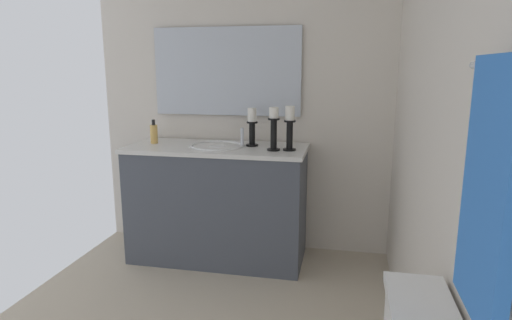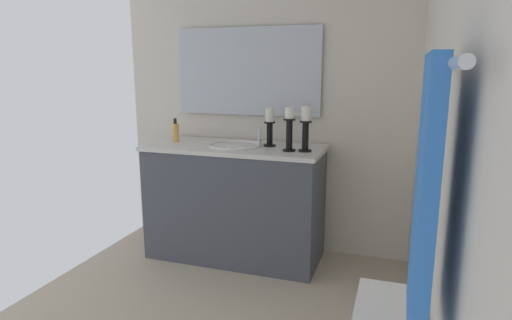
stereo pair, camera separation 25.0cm
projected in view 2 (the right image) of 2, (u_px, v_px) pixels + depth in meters
wall_back at (439, 123)px, 1.61m from camera, size 3.05×0.04×2.45m
wall_left at (264, 94)px, 3.38m from camera, size 0.04×2.33×2.45m
vanity_cabinet at (235, 202)px, 3.29m from camera, size 0.58×1.32×0.86m
sink_basin at (235, 151)px, 3.21m from camera, size 0.40×0.40×0.24m
mirror at (247, 72)px, 3.35m from camera, size 0.02×1.15×0.67m
candle_holder_tall at (306, 128)px, 2.95m from camera, size 0.09×0.09×0.31m
candle_holder_short at (289, 128)px, 2.96m from camera, size 0.09×0.09×0.30m
candle_holder_mid at (270, 126)px, 3.15m from camera, size 0.09×0.09×0.28m
soap_bottle at (175, 132)px, 3.37m from camera, size 0.06×0.06×0.18m
towel_bar at (447, 64)px, 0.78m from camera, size 0.56×0.02×0.02m
towel_near_vanity at (425, 198)px, 0.84m from camera, size 0.28×0.03×0.55m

